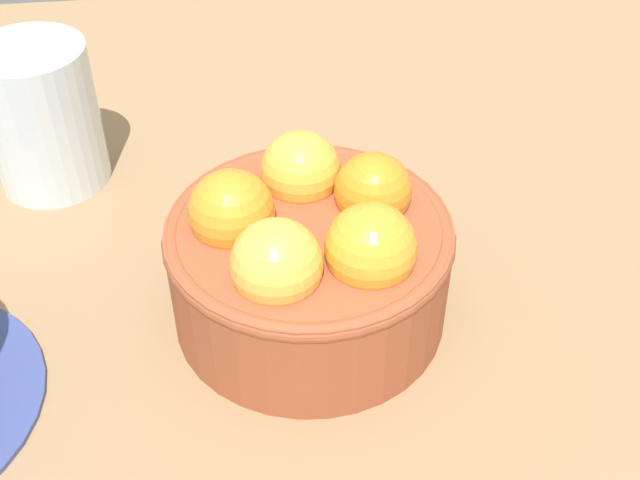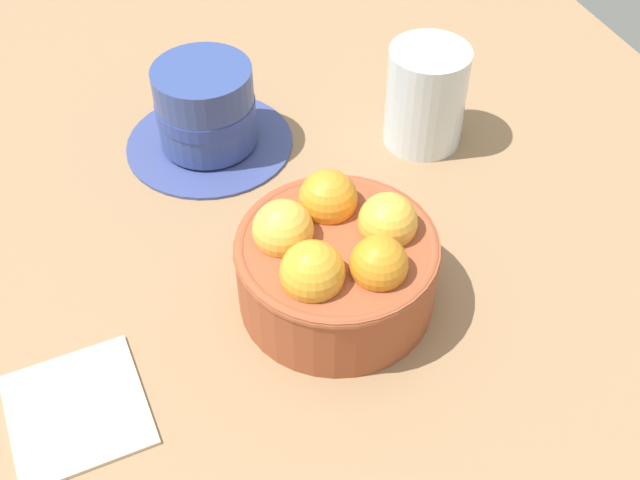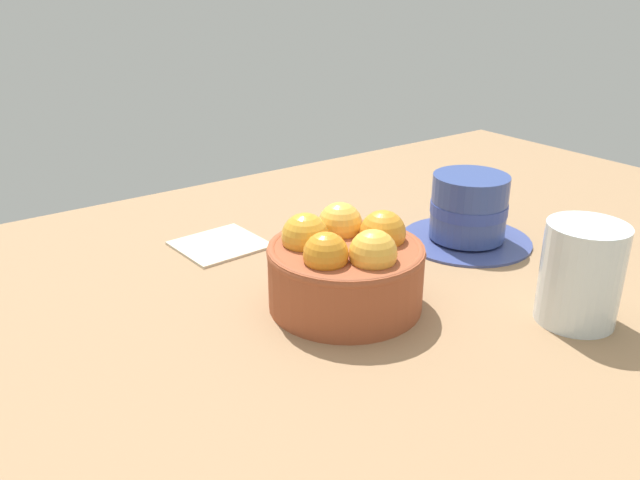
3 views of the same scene
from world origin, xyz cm
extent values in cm
cube|color=#997551|center=(0.00, 0.00, -1.69)|extent=(137.07, 85.78, 3.37)
cylinder|color=#9E4C2D|center=(0.00, 0.00, 3.09)|extent=(14.80, 14.80, 6.18)
torus|color=#9E4C2D|center=(0.00, 0.00, 5.78)|extent=(15.00, 15.00, 1.00)
sphere|color=#F7B747|center=(-1.91, -3.42, 6.89)|extent=(4.46, 4.46, 4.46)
sphere|color=gold|center=(2.66, -2.88, 6.89)|extent=(4.53, 4.53, 4.53)
sphere|color=orange|center=(3.56, 1.64, 6.89)|extent=(4.10, 4.10, 4.10)
sphere|color=#F9B33F|center=(-0.46, 3.89, 6.89)|extent=(4.36, 4.36, 4.36)
sphere|color=orange|center=(-3.85, 0.76, 6.89)|extent=(4.45, 4.45, 4.45)
cylinder|color=#3C4989|center=(-21.61, -4.16, 0.30)|extent=(15.45, 15.45, 0.60)
cylinder|color=#33478C|center=(-21.61, -4.16, 4.42)|extent=(8.87, 8.87, 7.63)
cylinder|color=#2D4299|center=(-21.61, -4.16, 4.27)|extent=(9.03, 9.03, 1.37)
cylinder|color=silver|center=(-15.51, 14.71, 4.75)|extent=(7.24, 7.24, 9.50)
cube|color=beige|center=(3.07, -20.18, 0.30)|extent=(10.12, 9.61, 0.60)
camera|label=1|loc=(-3.37, -31.71, 32.70)|focal=45.84mm
camera|label=2|loc=(36.32, -15.00, 46.87)|focal=44.50mm
camera|label=3|loc=(34.24, 43.43, 30.03)|focal=36.10mm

